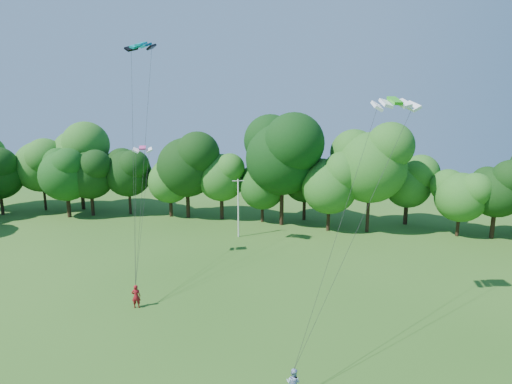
# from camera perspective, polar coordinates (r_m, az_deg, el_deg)

# --- Properties ---
(utility_pole) EXTENTS (1.40, 0.48, 7.17)m
(utility_pole) POSITION_cam_1_polar(r_m,az_deg,el_deg) (48.45, -2.55, -2.21)
(utility_pole) COLOR silver
(utility_pole) RESTS_ON ground
(kite_flyer_left) EXTENTS (0.78, 0.61, 1.88)m
(kite_flyer_left) POSITION_cam_1_polar(r_m,az_deg,el_deg) (33.29, -16.76, -14.07)
(kite_flyer_left) COLOR maroon
(kite_flyer_left) RESTS_ON ground
(kite_flyer_right) EXTENTS (0.96, 0.85, 1.66)m
(kite_flyer_right) POSITION_cam_1_polar(r_m,az_deg,el_deg) (23.50, 5.35, -25.51)
(kite_flyer_right) COLOR #A1B5DF
(kite_flyer_right) RESTS_ON ground
(kite_teal) EXTENTS (3.02, 1.78, 0.58)m
(kite_teal) POSITION_cam_1_polar(r_m,az_deg,el_deg) (40.80, -16.11, 19.66)
(kite_teal) COLOR #047F8C
(kite_teal) RESTS_ON ground
(kite_green) EXTENTS (3.28, 2.12, 0.62)m
(kite_green) POSITION_cam_1_polar(r_m,az_deg,el_deg) (28.75, 19.22, 12.22)
(kite_green) COLOR green
(kite_green) RESTS_ON ground
(kite_pink) EXTENTS (2.07, 1.55, 0.35)m
(kite_pink) POSITION_cam_1_polar(r_m,az_deg,el_deg) (39.76, -15.92, 6.10)
(kite_pink) COLOR #F04294
(kite_pink) RESTS_ON ground
(tree_back_west) EXTENTS (8.06, 8.06, 11.73)m
(tree_back_west) POSITION_cam_1_polar(r_m,az_deg,el_deg) (63.38, -25.60, 3.18)
(tree_back_west) COLOR black
(tree_back_west) RESTS_ON ground
(tree_back_center) EXTENTS (10.66, 10.66, 15.51)m
(tree_back_center) POSITION_cam_1_polar(r_m,az_deg,el_deg) (52.92, 3.78, 5.47)
(tree_back_center) COLOR black
(tree_back_center) RESTS_ON ground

